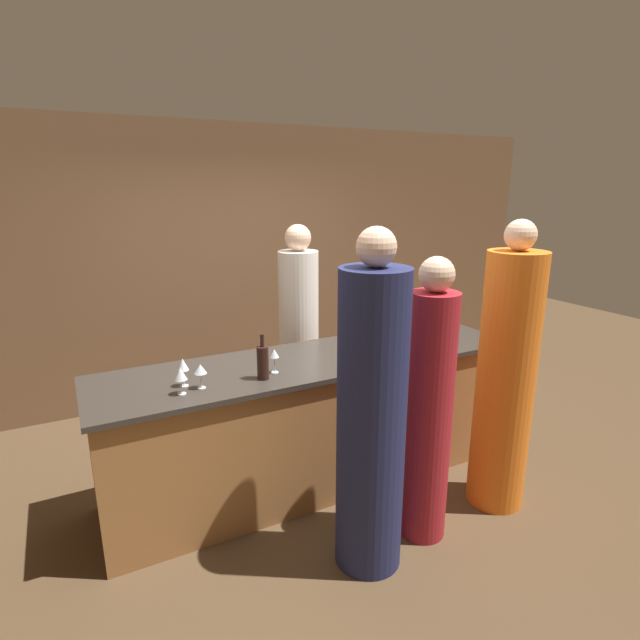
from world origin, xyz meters
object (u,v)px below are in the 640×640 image
at_px(bartender, 299,340).
at_px(guest_2, 505,379).
at_px(wine_bottle_0, 263,362).
at_px(guest_1, 428,411).
at_px(guest_0, 371,419).

xyz_separation_m(bartender, guest_2, (0.79, -1.59, 0.05)).
distance_m(bartender, guest_2, 1.77).
height_order(bartender, wine_bottle_0, bartender).
distance_m(guest_1, wine_bottle_0, 1.08).
height_order(guest_0, guest_1, guest_0).
height_order(guest_0, wine_bottle_0, guest_0).
bearing_deg(guest_0, guest_2, 3.82).
xyz_separation_m(guest_2, wine_bottle_0, (-1.49, 0.64, 0.17)).
distance_m(guest_0, wine_bottle_0, 0.82).
relative_size(bartender, guest_1, 1.04).
relative_size(bartender, guest_2, 0.94).
bearing_deg(bartender, guest_2, 116.57).
xyz_separation_m(bartender, wine_bottle_0, (-0.70, -0.95, 0.22)).
distance_m(guest_0, guest_2, 1.13).
bearing_deg(guest_1, bartender, 93.97).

